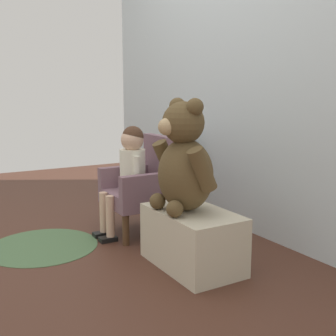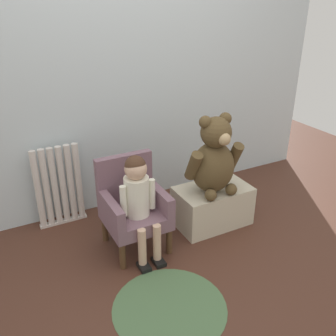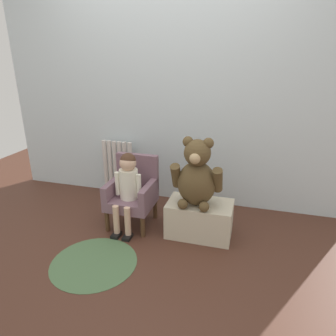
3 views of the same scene
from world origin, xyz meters
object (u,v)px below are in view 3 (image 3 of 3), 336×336
Objects in this scene: low_bench at (199,219)px; large_teddy_bear at (197,176)px; child_figure at (128,181)px; child_armchair at (133,191)px; radiator at (118,169)px; floor_rug at (94,262)px.

large_teddy_bear is (-0.03, -0.03, 0.42)m from low_bench.
low_bench is (0.66, 0.07, -0.32)m from child_figure.
large_teddy_bear is at bearing -7.11° from child_armchair.
child_figure reaches higher than child_armchair.
low_bench is (0.66, -0.04, -0.17)m from child_armchair.
radiator is at bearing 149.55° from large_teddy_bear.
large_teddy_bear reaches higher than child_armchair.
radiator is at bearing 127.25° from child_armchair.
low_bench is at bearing 5.79° from child_figure.
large_teddy_bear reaches higher than radiator.
child_armchair is 1.14× the size of low_bench.
child_figure is at bearing -177.03° from large_teddy_bear.
child_armchair is 0.76m from floor_rug.
child_armchair reaches higher than low_bench.
radiator is 0.66m from child_armchair.
radiator reaches higher than low_bench.
large_teddy_bear is (1.02, -0.60, 0.26)m from radiator.
child_armchair is 0.19m from child_figure.
low_bench is 0.98m from floor_rug.
large_teddy_bear is at bearing 41.33° from floor_rug.
low_bench is at bearing -28.22° from radiator.
floor_rug is at bearing -138.67° from large_teddy_bear.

